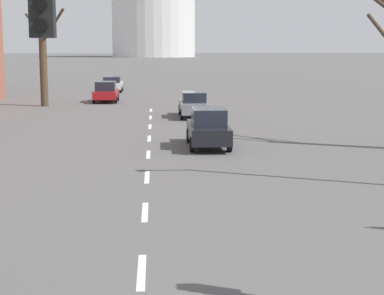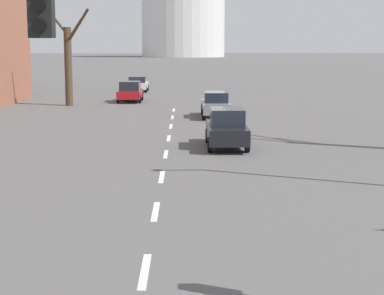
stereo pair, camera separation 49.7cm
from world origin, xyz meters
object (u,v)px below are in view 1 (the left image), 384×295
sedan_near_right (106,92)px  sedan_mid_centre (112,84)px  sedan_near_left (208,128)px  street_lamp_right (384,31)px  sedan_far_left (194,104)px

sedan_near_right → sedan_mid_centre: sedan_near_right is taller
sedan_near_left → street_lamp_right: bearing=-59.6°
sedan_near_left → sedan_far_left: size_ratio=0.94×
street_lamp_right → sedan_near_right: street_lamp_right is taller
sedan_near_right → sedan_far_left: 12.62m
sedan_near_left → sedan_near_right: bearing=104.8°
sedan_far_left → sedan_near_right: bearing=119.1°
street_lamp_right → sedan_far_left: 20.57m
sedan_near_right → sedan_far_left: sedan_near_right is taller
street_lamp_right → sedan_mid_centre: (-10.89, 42.02, -3.98)m
sedan_mid_centre → sedan_far_left: 23.23m
sedan_mid_centre → sedan_far_left: (6.37, -22.34, 0.05)m
sedan_mid_centre → sedan_far_left: size_ratio=0.95×
sedan_near_right → sedan_mid_centre: size_ratio=0.96×
sedan_far_left → sedan_mid_centre: bearing=105.9°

